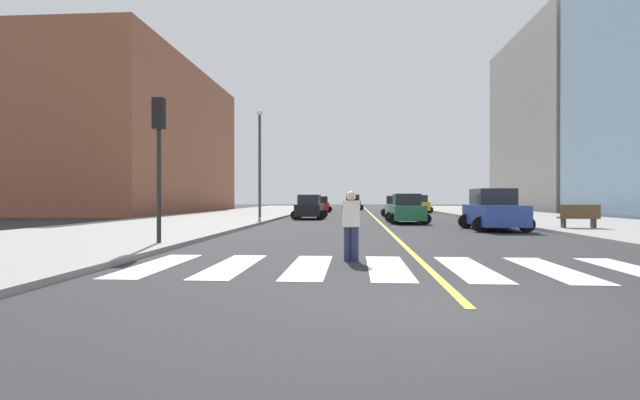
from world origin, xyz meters
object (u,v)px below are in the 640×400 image
car_yellow_second (419,204)px  street_lamp (260,154)px  car_gray_sixth (353,203)px  pedestrian_crossing (351,223)px  park_bench (579,217)px  fire_hydrant (521,215)px  car_red_third (321,205)px  car_green_fourth (407,209)px  car_black_fifth (310,208)px  car_silver_nearest (395,207)px  car_blue_seventh (494,211)px  traffic_light_far_corner (159,141)px

car_yellow_second → street_lamp: (-14.12, -17.43, 3.95)m
car_gray_sixth → pedestrian_crossing: size_ratio=2.59×
car_gray_sixth → car_yellow_second: bearing=-57.3°
park_bench → fire_hydrant: size_ratio=2.07×
street_lamp → fire_hydrant: bearing=-18.4°
car_yellow_second → car_red_third: (-10.80, 0.84, -0.06)m
car_red_third → fire_hydrant: (13.74, -23.94, -0.25)m
car_red_third → car_green_fourth: bearing=-74.8°
car_yellow_second → car_black_fifth: size_ratio=1.05×
car_silver_nearest → car_gray_sixth: bearing=-77.9°
car_yellow_second → pedestrian_crossing: size_ratio=2.46×
car_blue_seventh → fire_hydrant: car_blue_seventh is taller
car_green_fourth → park_bench: 9.92m
traffic_light_far_corner → car_blue_seventh: bearing=34.9°
car_silver_nearest → fire_hydrant: car_silver_nearest is taller
car_yellow_second → car_blue_seventh: size_ratio=0.94×
car_silver_nearest → traffic_light_far_corner: size_ratio=0.87×
car_gray_sixth → park_bench: bearing=-75.7°
car_gray_sixth → car_blue_seventh: car_blue_seventh is taller
car_yellow_second → traffic_light_far_corner: traffic_light_far_corner is taller
car_silver_nearest → car_red_third: (-7.23, 12.12, -0.00)m
car_gray_sixth → fire_hydrant: size_ratio=5.12×
car_silver_nearest → park_bench: 19.02m
pedestrian_crossing → fire_hydrant: bearing=78.8°
car_silver_nearest → car_yellow_second: (3.57, 11.28, 0.06)m
car_blue_seventh → pedestrian_crossing: size_ratio=2.60×
car_green_fourth → car_blue_seventh: size_ratio=0.91×
pedestrian_crossing → fire_hydrant: (10.11, 17.46, -0.39)m
car_silver_nearest → car_gray_sixth: size_ratio=0.88×
car_gray_sixth → pedestrian_crossing: 51.46m
car_red_third → park_bench: car_red_third is taller
car_gray_sixth → car_blue_seventh: size_ratio=0.99×
traffic_light_far_corner → car_yellow_second: bearing=70.4°
car_black_fifth → street_lamp: size_ratio=0.51×
car_silver_nearest → car_black_fifth: size_ratio=0.98×
car_green_fourth → street_lamp: 12.10m
pedestrian_crossing → fire_hydrant: size_ratio=1.98×
park_bench → street_lamp: bearing=61.7°
car_red_third → car_green_fourth: size_ratio=0.96×
car_green_fourth → traffic_light_far_corner: size_ratio=0.89×
car_green_fourth → car_gray_sixth: car_gray_sixth is taller
car_yellow_second → car_red_third: car_yellow_second is taller
car_silver_nearest → car_black_fifth: car_black_fifth is taller
park_bench → car_blue_seventh: bearing=88.6°
car_green_fourth → park_bench: size_ratio=2.26×
car_blue_seventh → park_bench: size_ratio=2.49×
car_green_fourth → car_red_third: bearing=-73.6°
park_bench → street_lamp: 21.55m
car_green_fourth → car_gray_sixth: (-3.50, 33.22, 0.08)m
traffic_light_far_corner → fire_hydrant: traffic_light_far_corner is taller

